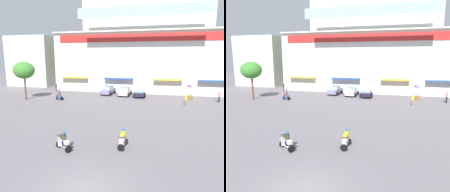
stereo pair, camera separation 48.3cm
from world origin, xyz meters
The scene contains 14 objects.
ground_plane centered at (0.00, 13.00, 0.00)m, with size 128.00×128.00×0.00m, color slate.
colonial_building centered at (0.00, 35.96, 9.89)m, with size 35.74×16.35×22.42m.
flank_building_left centered at (-27.22, 37.55, 5.84)m, with size 10.63×9.26×11.68m.
plaza_tree_0 centered at (-17.75, 19.91, 4.75)m, with size 3.37×3.11×6.13m.
parked_car_0 centered at (-6.09, 27.94, 0.78)m, with size 2.49×4.02×1.57m.
parked_car_1 centered at (-2.81, 27.38, 0.74)m, with size 2.39×3.90×1.48m.
parked_car_2 centered at (-0.18, 27.09, 0.71)m, with size 2.46×4.26×1.38m.
scooter_rider_0 centered at (-3.23, 4.42, 0.62)m, with size 1.47×1.18×1.48m.
scooter_rider_2 centered at (-12.40, 21.12, 0.60)m, with size 1.42×0.99×1.45m.
scooter_rider_3 centered at (0.96, 5.91, 0.63)m, with size 0.59×1.40×1.54m.
pedestrian_0 centered at (12.19, 25.15, 1.01)m, with size 0.46×0.46×1.76m.
pedestrian_1 centered at (7.07, 21.86, 0.94)m, with size 0.50×0.50×1.66m.
pedestrian_2 centered at (-17.15, 28.70, 1.00)m, with size 0.43×0.43×1.74m.
balloon_vendor_cart centered at (8.00, 26.02, 1.05)m, with size 1.07×1.05×2.47m.
Camera 1 is at (3.69, -8.68, 6.81)m, focal length 33.09 mm.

